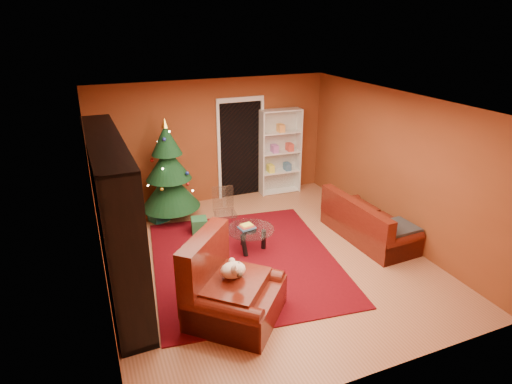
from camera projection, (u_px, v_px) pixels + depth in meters
name	position (u px, v px, depth m)	size (l,w,h in m)	color
floor	(265.00, 260.00, 7.16)	(5.00, 5.50, 0.05)	#9B5C3D
ceiling	(267.00, 101.00, 6.14)	(5.00, 5.50, 0.05)	silver
wall_back	(213.00, 141.00, 9.02)	(5.00, 0.05, 2.60)	brown
wall_left	(94.00, 212.00, 5.76)	(0.05, 5.50, 2.60)	brown
wall_right	(397.00, 166.00, 7.54)	(0.05, 5.50, 2.60)	brown
doorway	(241.00, 150.00, 9.29)	(1.06, 0.60, 2.16)	black
rug	(245.00, 260.00, 7.07)	(2.92, 3.40, 0.02)	#57050C
media_unit	(115.00, 218.00, 5.96)	(0.46, 2.99, 2.29)	black
christmas_tree	(169.00, 171.00, 8.22)	(1.15, 1.15, 2.04)	black
gift_box_teal	(158.00, 213.00, 8.41)	(0.32, 0.32, 0.32)	#136D69
gift_box_green	(199.00, 225.00, 7.95)	(0.29, 0.29, 0.29)	#1E5A31
gift_box_red	(181.00, 202.00, 9.03)	(0.24, 0.24, 0.24)	#A91C2E
white_bookshelf	(280.00, 152.00, 9.50)	(0.90, 0.33, 1.95)	white
armchair	(235.00, 288.00, 5.57)	(1.20, 1.20, 0.94)	#45110A
dog	(233.00, 270.00, 5.55)	(0.40, 0.30, 0.31)	beige
sofa	(370.00, 218.00, 7.66)	(1.85, 0.83, 0.80)	#45110A
coffee_table	(251.00, 239.00, 7.32)	(0.81, 0.81, 0.51)	gray
acrylic_chair	(225.00, 213.00, 7.87)	(0.40, 0.43, 0.78)	#66605B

